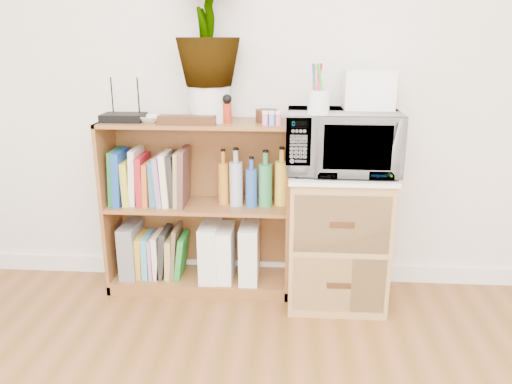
# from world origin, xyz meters

# --- Properties ---
(skirting_board) EXTENTS (4.00, 0.02, 0.10)m
(skirting_board) POSITION_xyz_m (0.00, 2.24, 0.05)
(skirting_board) COLOR white
(skirting_board) RESTS_ON ground
(bookshelf) EXTENTS (1.00, 0.30, 0.95)m
(bookshelf) POSITION_xyz_m (-0.35, 2.10, 0.47)
(bookshelf) COLOR brown
(bookshelf) RESTS_ON ground
(wicker_unit) EXTENTS (0.50, 0.45, 0.70)m
(wicker_unit) POSITION_xyz_m (0.40, 2.02, 0.35)
(wicker_unit) COLOR #9E7542
(wicker_unit) RESTS_ON ground
(microwave) EXTENTS (0.55, 0.38, 0.30)m
(microwave) POSITION_xyz_m (0.40, 2.02, 0.87)
(microwave) COLOR silver
(microwave) RESTS_ON wicker_unit
(pen_cup) EXTENTS (0.10, 0.10, 0.11)m
(pen_cup) POSITION_xyz_m (0.27, 1.90, 1.08)
(pen_cup) COLOR white
(pen_cup) RESTS_ON microwave
(small_appliance) EXTENTS (0.24, 0.20, 0.19)m
(small_appliance) POSITION_xyz_m (0.53, 2.11, 1.12)
(small_appliance) COLOR white
(small_appliance) RESTS_ON microwave
(router) EXTENTS (0.22, 0.15, 0.04)m
(router) POSITION_xyz_m (-0.72, 2.08, 0.97)
(router) COLOR black
(router) RESTS_ON bookshelf
(white_bowl) EXTENTS (0.13, 0.13, 0.03)m
(white_bowl) POSITION_xyz_m (-0.58, 2.07, 0.97)
(white_bowl) COLOR silver
(white_bowl) RESTS_ON bookshelf
(plant_pot) EXTENTS (0.21, 0.21, 0.18)m
(plant_pot) POSITION_xyz_m (-0.28, 2.12, 1.04)
(plant_pot) COLOR silver
(plant_pot) RESTS_ON bookshelf
(potted_plant) EXTENTS (0.33, 0.33, 0.59)m
(potted_plant) POSITION_xyz_m (-0.28, 2.12, 1.43)
(potted_plant) COLOR #327D37
(potted_plant) RESTS_ON plant_pot
(trinket_box) EXTENTS (0.29, 0.07, 0.05)m
(trinket_box) POSITION_xyz_m (-0.37, 2.00, 0.97)
(trinket_box) COLOR #321F0D
(trinket_box) RESTS_ON bookshelf
(kokeshi_doll) EXTENTS (0.04, 0.04, 0.10)m
(kokeshi_doll) POSITION_xyz_m (-0.18, 2.06, 1.00)
(kokeshi_doll) COLOR maroon
(kokeshi_doll) RESTS_ON bookshelf
(wooden_bowl) EXTENTS (0.11, 0.11, 0.06)m
(wooden_bowl) POSITION_xyz_m (0.02, 2.11, 0.98)
(wooden_bowl) COLOR #32180D
(wooden_bowl) RESTS_ON bookshelf
(paint_jars) EXTENTS (0.11, 0.04, 0.06)m
(paint_jars) POSITION_xyz_m (0.05, 2.01, 0.98)
(paint_jars) COLOR pink
(paint_jars) RESTS_ON bookshelf
(file_box) EXTENTS (0.09, 0.24, 0.30)m
(file_box) POSITION_xyz_m (-0.74, 2.10, 0.22)
(file_box) COLOR slate
(file_box) RESTS_ON bookshelf
(magazine_holder_left) EXTENTS (0.10, 0.25, 0.32)m
(magazine_holder_left) POSITION_xyz_m (-0.29, 2.09, 0.23)
(magazine_holder_left) COLOR silver
(magazine_holder_left) RESTS_ON bookshelf
(magazine_holder_mid) EXTENTS (0.09, 0.24, 0.30)m
(magazine_holder_mid) POSITION_xyz_m (-0.21, 2.09, 0.22)
(magazine_holder_mid) COLOR white
(magazine_holder_mid) RESTS_ON bookshelf
(magazine_holder_right) EXTENTS (0.10, 0.26, 0.32)m
(magazine_holder_right) POSITION_xyz_m (-0.07, 2.09, 0.23)
(magazine_holder_right) COLOR white
(magazine_holder_right) RESTS_ON bookshelf
(cookbooks) EXTENTS (0.42, 0.20, 0.31)m
(cookbooks) POSITION_xyz_m (-0.61, 2.10, 0.64)
(cookbooks) COLOR #1C6939
(cookbooks) RESTS_ON bookshelf
(liquor_bottles) EXTENTS (0.46, 0.07, 0.31)m
(liquor_bottles) POSITION_xyz_m (-0.00, 2.10, 0.65)
(liquor_bottles) COLOR #B77222
(liquor_bottles) RESTS_ON bookshelf
(lower_books) EXTENTS (0.28, 0.19, 0.30)m
(lower_books) POSITION_xyz_m (-0.57, 2.10, 0.20)
(lower_books) COLOR gold
(lower_books) RESTS_ON bookshelf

